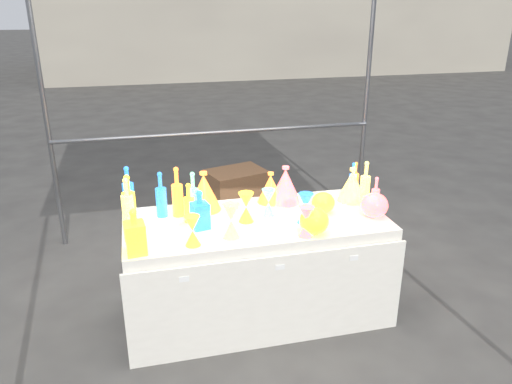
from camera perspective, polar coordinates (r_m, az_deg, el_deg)
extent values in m
plane|color=#5A5853|center=(3.82, 0.00, -13.40)|extent=(80.00, 80.00, 0.00)
cylinder|color=gray|center=(4.72, -22.84, 7.67)|extent=(0.04, 0.04, 2.40)
cylinder|color=gray|center=(5.17, 12.45, 9.89)|extent=(0.04, 0.04, 2.40)
cylinder|color=gray|center=(4.73, -4.28, 6.82)|extent=(3.00, 0.04, 0.04)
cube|color=white|center=(3.62, 0.00, -8.51)|extent=(1.80, 0.80, 0.75)
cube|color=white|center=(3.30, 1.76, -12.54)|extent=(1.84, 0.02, 0.68)
cube|color=white|center=(3.07, -8.22, -9.84)|extent=(0.06, 0.00, 0.03)
cube|color=white|center=(3.16, 2.76, -8.58)|extent=(0.06, 0.00, 0.03)
cube|color=white|center=(3.33, 11.13, -7.41)|extent=(0.06, 0.00, 0.03)
cube|color=#916341|center=(5.47, -2.27, 0.27)|extent=(0.70, 0.59, 0.44)
cube|color=#916341|center=(5.59, -2.63, -1.39)|extent=(0.79, 0.74, 0.05)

